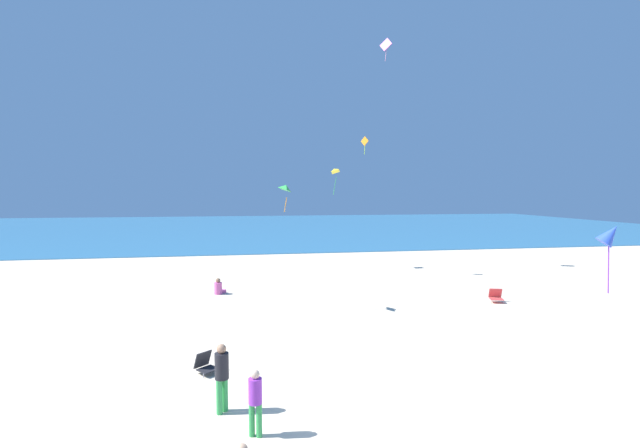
{
  "coord_description": "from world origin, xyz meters",
  "views": [
    {
      "loc": [
        -3.01,
        -10.33,
        5.18
      ],
      "look_at": [
        0.0,
        6.67,
        3.96
      ],
      "focal_mm": 25.79,
      "sensor_mm": 36.0,
      "label": 1
    }
  ],
  "objects_px": {
    "kite_magenta": "(386,45)",
    "kite_blue": "(610,235)",
    "beach_chair_mid_beach": "(496,296)",
    "kite_yellow": "(334,171)",
    "person_3": "(222,373)",
    "beach_chair_near_camera": "(205,364)",
    "kite_green": "(286,188)",
    "kite_orange": "(365,142)",
    "person_1": "(255,398)",
    "person_0": "(219,288)"
  },
  "relations": [
    {
      "from": "person_0",
      "to": "kite_blue",
      "type": "bearing_deg",
      "value": -109.22
    },
    {
      "from": "kite_yellow",
      "to": "kite_orange",
      "type": "xyz_separation_m",
      "value": [
        1.26,
        -2.97,
        1.62
      ]
    },
    {
      "from": "kite_yellow",
      "to": "beach_chair_mid_beach",
      "type": "bearing_deg",
      "value": -62.27
    },
    {
      "from": "kite_orange",
      "to": "kite_magenta",
      "type": "bearing_deg",
      "value": 50.86
    },
    {
      "from": "person_1",
      "to": "kite_blue",
      "type": "bearing_deg",
      "value": 109.19
    },
    {
      "from": "beach_chair_near_camera",
      "to": "kite_yellow",
      "type": "xyz_separation_m",
      "value": [
        7.28,
        16.87,
        6.31
      ]
    },
    {
      "from": "person_0",
      "to": "kite_green",
      "type": "distance_m",
      "value": 7.08
    },
    {
      "from": "kite_orange",
      "to": "kite_green",
      "type": "bearing_deg",
      "value": -126.47
    },
    {
      "from": "person_1",
      "to": "kite_green",
      "type": "bearing_deg",
      "value": -169.12
    },
    {
      "from": "beach_chair_mid_beach",
      "to": "person_0",
      "type": "distance_m",
      "value": 13.5
    },
    {
      "from": "kite_green",
      "to": "person_3",
      "type": "bearing_deg",
      "value": -105.37
    },
    {
      "from": "kite_orange",
      "to": "kite_yellow",
      "type": "bearing_deg",
      "value": 112.91
    },
    {
      "from": "kite_magenta",
      "to": "beach_chair_near_camera",
      "type": "bearing_deg",
      "value": -122.84
    },
    {
      "from": "person_0",
      "to": "kite_orange",
      "type": "xyz_separation_m",
      "value": [
        8.59,
        3.58,
        7.89
      ]
    },
    {
      "from": "person_1",
      "to": "kite_magenta",
      "type": "relative_size",
      "value": 0.95
    },
    {
      "from": "person_1",
      "to": "kite_yellow",
      "type": "height_order",
      "value": "kite_yellow"
    },
    {
      "from": "person_3",
      "to": "person_1",
      "type": "bearing_deg",
      "value": -16.06
    },
    {
      "from": "person_0",
      "to": "beach_chair_near_camera",
      "type": "bearing_deg",
      "value": -142.85
    },
    {
      "from": "person_0",
      "to": "kite_orange",
      "type": "relative_size",
      "value": 0.75
    },
    {
      "from": "beach_chair_mid_beach",
      "to": "kite_blue",
      "type": "bearing_deg",
      "value": -1.02
    },
    {
      "from": "kite_green",
      "to": "kite_orange",
      "type": "xyz_separation_m",
      "value": [
        5.53,
        7.48,
        2.84
      ]
    },
    {
      "from": "beach_chair_mid_beach",
      "to": "beach_chair_near_camera",
      "type": "relative_size",
      "value": 0.96
    },
    {
      "from": "beach_chair_near_camera",
      "to": "person_3",
      "type": "xyz_separation_m",
      "value": [
        0.56,
        -2.48,
        0.68
      ]
    },
    {
      "from": "person_3",
      "to": "kite_magenta",
      "type": "distance_m",
      "value": 25.57
    },
    {
      "from": "person_0",
      "to": "kite_green",
      "type": "relative_size",
      "value": 0.67
    },
    {
      "from": "beach_chair_mid_beach",
      "to": "kite_magenta",
      "type": "height_order",
      "value": "kite_magenta"
    },
    {
      "from": "person_1",
      "to": "kite_green",
      "type": "relative_size",
      "value": 1.18
    },
    {
      "from": "kite_blue",
      "to": "kite_green",
      "type": "bearing_deg",
      "value": 122.26
    },
    {
      "from": "kite_magenta",
      "to": "person_3",
      "type": "bearing_deg",
      "value": -118.0
    },
    {
      "from": "kite_orange",
      "to": "beach_chair_mid_beach",
      "type": "bearing_deg",
      "value": -60.5
    },
    {
      "from": "beach_chair_mid_beach",
      "to": "kite_green",
      "type": "height_order",
      "value": "kite_green"
    },
    {
      "from": "kite_blue",
      "to": "kite_orange",
      "type": "bearing_deg",
      "value": 93.11
    },
    {
      "from": "kite_yellow",
      "to": "kite_green",
      "type": "relative_size",
      "value": 1.49
    },
    {
      "from": "beach_chair_mid_beach",
      "to": "kite_green",
      "type": "xyz_separation_m",
      "value": [
        -9.83,
        0.11,
        5.06
      ]
    },
    {
      "from": "kite_magenta",
      "to": "kite_blue",
      "type": "bearing_deg",
      "value": -93.22
    },
    {
      "from": "person_3",
      "to": "kite_orange",
      "type": "xyz_separation_m",
      "value": [
        7.98,
        16.38,
        7.24
      ]
    },
    {
      "from": "beach_chair_mid_beach",
      "to": "kite_magenta",
      "type": "distance_m",
      "value": 17.86
    },
    {
      "from": "kite_blue",
      "to": "beach_chair_near_camera",
      "type": "bearing_deg",
      "value": 157.82
    },
    {
      "from": "beach_chair_near_camera",
      "to": "kite_green",
      "type": "distance_m",
      "value": 8.72
    },
    {
      "from": "person_3",
      "to": "kite_yellow",
      "type": "distance_m",
      "value": 21.25
    },
    {
      "from": "beach_chair_near_camera",
      "to": "person_0",
      "type": "bearing_deg",
      "value": 140.83
    },
    {
      "from": "kite_magenta",
      "to": "kite_yellow",
      "type": "xyz_separation_m",
      "value": [
        -3.37,
        0.38,
        -8.23
      ]
    },
    {
      "from": "kite_blue",
      "to": "kite_magenta",
      "type": "distance_m",
      "value": 23.0
    },
    {
      "from": "beach_chair_near_camera",
      "to": "kite_blue",
      "type": "distance_m",
      "value": 10.98
    },
    {
      "from": "kite_yellow",
      "to": "beach_chair_near_camera",
      "type": "bearing_deg",
      "value": -113.33
    },
    {
      "from": "beach_chair_near_camera",
      "to": "kite_orange",
      "type": "xyz_separation_m",
      "value": [
        8.54,
        13.9,
        7.93
      ]
    },
    {
      "from": "person_3",
      "to": "kite_magenta",
      "type": "relative_size",
      "value": 1.07
    },
    {
      "from": "beach_chair_mid_beach",
      "to": "person_3",
      "type": "relative_size",
      "value": 0.45
    },
    {
      "from": "kite_blue",
      "to": "beach_chair_mid_beach",
      "type": "bearing_deg",
      "value": 71.87
    },
    {
      "from": "kite_blue",
      "to": "person_0",
      "type": "bearing_deg",
      "value": 123.94
    }
  ]
}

